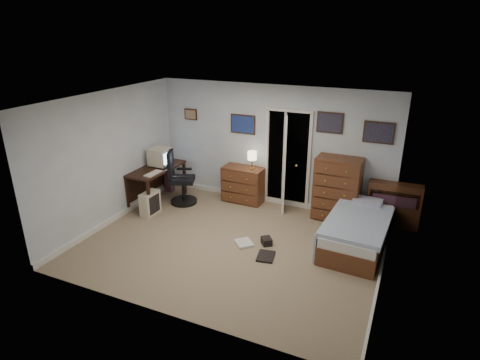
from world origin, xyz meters
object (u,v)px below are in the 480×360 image
object	(u,v)px
office_chair	(180,183)
low_dresser	(243,184)
tall_dresser	(337,189)
bed	(357,231)
computer_desk	(153,175)

from	to	relation	value
office_chair	low_dresser	world-z (taller)	office_chair
tall_dresser	bed	bearing A→B (deg)	-56.78
office_chair	low_dresser	distance (m)	1.35
computer_desk	office_chair	distance (m)	0.60
tall_dresser	bed	distance (m)	1.13
office_chair	tall_dresser	size ratio (longest dim) A/B	0.93
office_chair	tall_dresser	bearing A→B (deg)	-12.35
computer_desk	office_chair	xyz separation A→B (m)	(0.55, 0.18, -0.16)
office_chair	bed	size ratio (longest dim) A/B	0.61
office_chair	low_dresser	size ratio (longest dim) A/B	1.33
computer_desk	bed	bearing A→B (deg)	-0.69
tall_dresser	office_chair	bearing A→B (deg)	-166.71
computer_desk	tall_dresser	world-z (taller)	tall_dresser
low_dresser	bed	distance (m)	2.71
computer_desk	low_dresser	xyz separation A→B (m)	(1.74, 0.80, -0.22)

